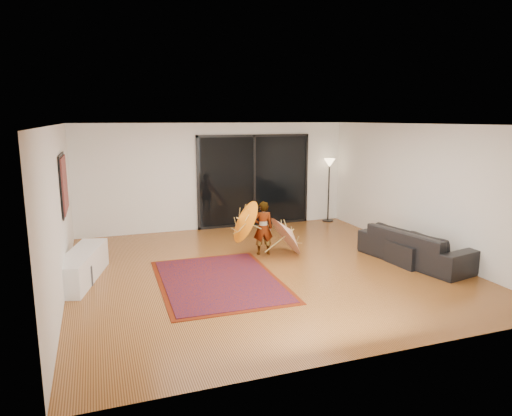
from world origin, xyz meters
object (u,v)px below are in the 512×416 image
ottoman (413,253)px  media_console (82,266)px  sofa (416,246)px  child (263,228)px

ottoman → media_console: bearing=169.3°
media_console → sofa: (6.20, -1.08, 0.08)m
sofa → ottoman: size_ratio=3.03×
sofa → ottoman: bearing=108.3°
ottoman → child: 3.01m
sofa → ottoman: (-0.11, -0.06, -0.12)m
media_console → sofa: size_ratio=0.81×
sofa → ottoman: 0.17m
child → sofa: bearing=160.4°
ottoman → sofa: bearing=29.9°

